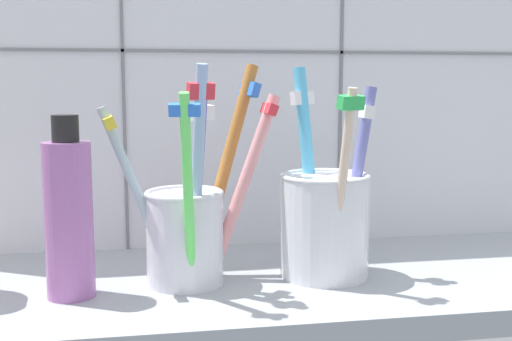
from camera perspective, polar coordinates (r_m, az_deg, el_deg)
counter_slab at (r=54.14cm, az=-0.12°, el=-10.52°), size 64.00×22.00×2.00cm
tile_wall_back at (r=63.38cm, az=-2.02°, el=11.86°), size 64.00×2.20×45.00cm
toothbrush_cup_left at (r=51.21cm, az=-6.00°, el=-4.63°), size 14.59×10.53×17.71cm
toothbrush_cup_right at (r=53.29cm, az=6.23°, el=-4.34°), size 7.91×9.50×17.44cm
soap_bottle at (r=49.55cm, az=-16.47°, el=-3.94°), size 3.60×3.60×13.77cm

